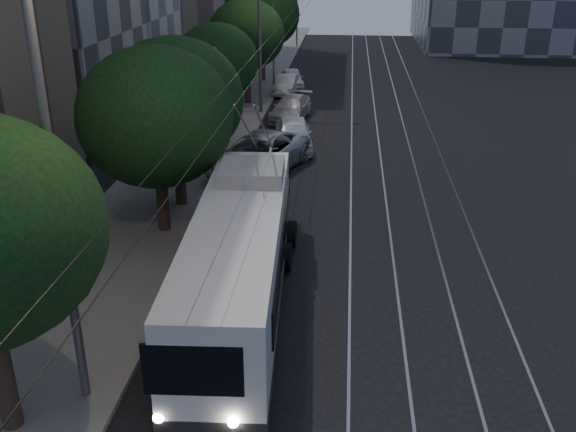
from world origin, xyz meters
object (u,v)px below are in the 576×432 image
Objects in this scene: car_white_b at (291,108)px; car_white_c at (286,85)px; pickup_silver at (259,155)px; car_white_d at (292,78)px; streetlamp_near at (66,121)px; trolleybus at (240,257)px; car_white_a at (294,134)px; streetlamp_far at (266,2)px.

car_white_c is at bearing 107.32° from car_white_b.
pickup_silver reaches higher than car_white_d.
trolleybus is at bearing 61.32° from streetlamp_near.
car_white_a is (0.20, 15.53, -0.81)m from trolleybus.
car_white_c is 8.33m from streetlamp_far.
pickup_silver is at bearing 85.01° from streetlamp_near.
streetlamp_near reaches higher than streetlamp_far.
car_white_d is 9.93m from streetlamp_far.
car_white_b is (0.60, 9.82, -0.21)m from pickup_silver.
streetlamp_far is at bearing 113.57° from pickup_silver.
streetlamp_far is at bearing 155.88° from car_white_b.
streetlamp_far reaches higher than pickup_silver.
car_white_d reaches higher than car_white_b.
pickup_silver is 1.59× the size of car_white_d.
streetlamp_far is at bearing 88.98° from streetlamp_near.
trolleybus is 1.85× the size of pickup_silver.
streetlamp_far is at bearing -91.76° from car_white_c.
streetlamp_near is at bearing -91.02° from streetlamp_far.
streetlamp_far is (-0.59, -5.81, 5.94)m from car_white_c.
car_white_a is at bearing 82.41° from streetlamp_near.
trolleybus is at bearing -79.27° from car_white_b.
car_white_b is 1.19× the size of car_white_c.
car_white_b is at bearing 105.17° from pickup_silver.
car_white_c is (-0.34, 16.65, -0.24)m from pickup_silver.
streetlamp_near is at bearing -87.83° from car_white_c.
car_white_b is 9.00m from car_white_d.
streetlamp_far is (-1.53, 1.02, 5.91)m from car_white_b.
car_white_b is at bearing -78.14° from car_white_c.
car_white_c is (-1.40, 28.29, -0.95)m from trolleybus.
car_white_a is 14.96m from car_white_d.
streetlamp_near is 1.01× the size of streetlamp_far.
car_white_a is 1.18× the size of car_white_c.
car_white_a reaches higher than car_white_b.
car_white_b is at bearing 88.19° from trolleybus.
streetlamp_far is at bearing 92.02° from trolleybus.
trolleybus is 23.11m from streetlamp_far.
car_white_c is at bearing 89.65° from car_white_a.
car_white_c is (-0.94, 6.83, -0.03)m from car_white_b.
trolleybus is 21.48m from car_white_b.
pickup_silver is 0.57× the size of streetlamp_far.
streetlamp_near is at bearing -121.72° from trolleybus.
car_white_b is at bearing -33.62° from streetlamp_far.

